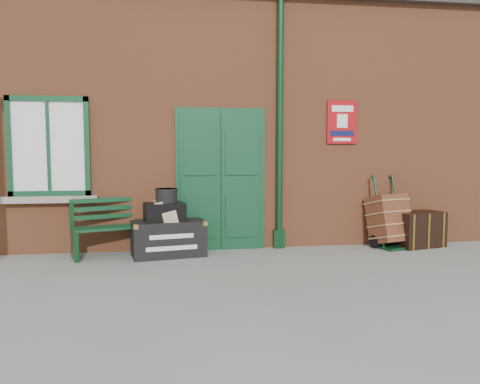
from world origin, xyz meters
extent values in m
plane|color=gray|center=(0.00, 0.00, 0.00)|extent=(80.00, 80.00, 0.00)
cube|color=#995131|center=(0.00, 3.50, 2.00)|extent=(10.00, 4.00, 4.00)
cube|color=#38302B|center=(0.00, 3.50, 4.15)|extent=(10.30, 4.30, 0.30)
cube|color=#103C21|center=(-0.30, 1.46, 1.10)|extent=(1.42, 0.12, 2.32)
cube|color=white|center=(-2.90, 1.45, 1.65)|extent=(1.20, 0.08, 1.50)
cylinder|color=#0C3218|center=(0.65, 1.42, 2.00)|extent=(0.10, 0.10, 4.00)
cube|color=#A80C11|center=(1.70, 1.47, 2.05)|extent=(0.50, 0.03, 0.70)
cube|color=#103C21|center=(-1.82, 1.25, 0.44)|extent=(1.50, 0.84, 0.04)
cube|color=#103C21|center=(-1.89, 1.45, 0.71)|extent=(1.39, 0.51, 0.39)
cube|color=#0C3218|center=(-2.48, 1.02, 0.22)|extent=(0.20, 0.43, 0.44)
cube|color=#0C3218|center=(-1.16, 1.48, 0.22)|extent=(0.20, 0.43, 0.44)
cube|color=black|center=(-1.13, 1.12, 0.27)|extent=(1.16, 0.77, 0.54)
cube|color=black|center=(-1.18, 1.12, 0.67)|extent=(0.66, 0.53, 0.27)
cylinder|color=black|center=(-1.15, 1.15, 0.91)|extent=(0.37, 0.37, 0.21)
cube|color=tan|center=(-1.21, 1.25, 0.42)|extent=(0.44, 0.58, 0.84)
cube|color=tan|center=(-1.03, 1.15, 0.36)|extent=(0.37, 0.52, 0.72)
cube|color=#0C3218|center=(2.49, 1.09, 0.02)|extent=(0.53, 0.44, 0.05)
cylinder|color=#0C3218|center=(2.25, 1.19, 0.59)|extent=(0.13, 0.32, 1.15)
cylinder|color=#0C3218|center=(2.63, 1.31, 0.59)|extent=(0.13, 0.32, 1.15)
cylinder|color=black|center=(2.19, 1.19, 0.11)|extent=(0.11, 0.22, 0.22)
cylinder|color=black|center=(2.69, 1.34, 0.11)|extent=(0.11, 0.22, 0.22)
cube|color=brown|center=(2.45, 1.23, 0.47)|extent=(0.71, 0.74, 0.85)
cube|color=black|center=(2.95, 1.24, 0.29)|extent=(0.91, 0.71, 0.58)
camera|label=1|loc=(-1.05, -5.94, 1.58)|focal=35.00mm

